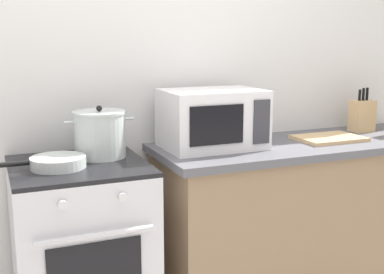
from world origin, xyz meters
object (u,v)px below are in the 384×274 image
Objects in this scene: frying_pan at (56,162)px; microwave at (212,119)px; cutting_board at (329,138)px; stock_pot at (100,134)px; stove at (83,259)px; knife_block at (362,116)px.

frying_pan is 0.88× the size of microwave.
cutting_board is (1.49, 0.04, -0.02)m from frying_pan.
microwave reaches higher than cutting_board.
stock_pot is 0.92× the size of cutting_board.
stove is 0.93m from microwave.
stock_pot is (0.12, 0.09, 0.57)m from stove.
frying_pan is 1.65× the size of knife_block.
microwave is 0.70m from cutting_board.
knife_block is (1.61, 0.05, -0.01)m from stock_pot.
knife_block is (1.03, 0.06, -0.05)m from microwave.
stock_pot is 0.27m from frying_pan.
frying_pan is 1.85m from knife_block.
microwave is 1.39× the size of cutting_board.
cutting_board is (0.68, -0.08, -0.14)m from microwave.
microwave reaches higher than stove.
cutting_board reaches higher than stove.
stock_pot is at bearing 175.87° from cutting_board.
stock_pot is 1.62m from knife_block.
knife_block is at bearing 5.63° from frying_pan.
microwave reaches higher than knife_block.
stove is 1.84× the size of microwave.
stove is 2.56× the size of cutting_board.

